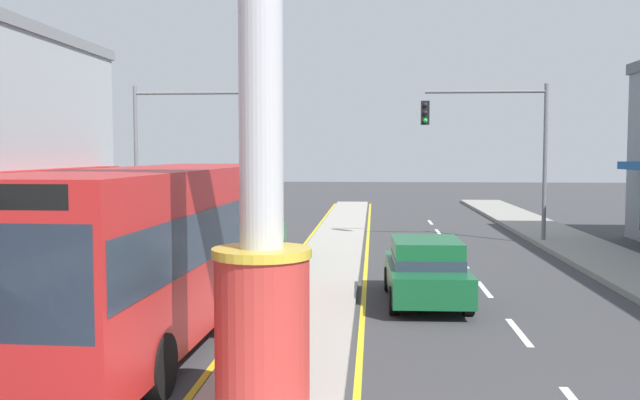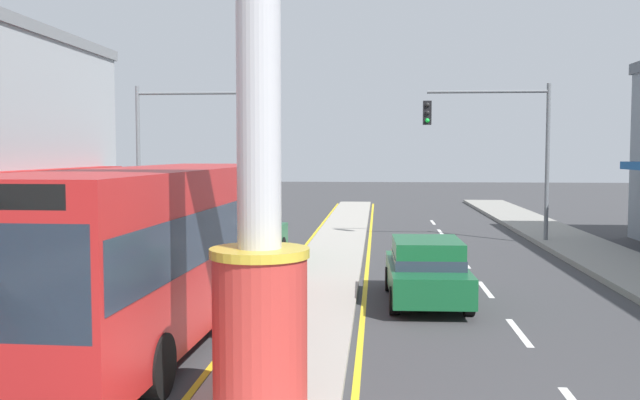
# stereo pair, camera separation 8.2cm
# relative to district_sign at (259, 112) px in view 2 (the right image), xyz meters

# --- Properties ---
(median_strip) EXTENTS (2.08, 52.00, 0.14)m
(median_strip) POSITION_rel_district_sign_xyz_m (0.00, 13.82, -4.02)
(median_strip) COLOR #A39E93
(median_strip) RESTS_ON ground
(sidewalk_left) EXTENTS (2.74, 60.00, 0.18)m
(sidewalk_left) POSITION_rel_district_sign_xyz_m (-9.01, 11.82, -4.00)
(sidewalk_left) COLOR gray
(sidewalk_left) RESTS_ON ground
(sidewalk_right) EXTENTS (2.74, 60.00, 0.18)m
(sidewalk_right) POSITION_rel_district_sign_xyz_m (9.01, 11.82, -4.00)
(sidewalk_right) COLOR gray
(sidewalk_right) RESTS_ON ground
(lane_markings) EXTENTS (8.82, 52.00, 0.01)m
(lane_markings) POSITION_rel_district_sign_xyz_m (0.00, 12.47, -4.09)
(lane_markings) COLOR silver
(lane_markings) RESTS_ON ground
(district_sign) EXTENTS (6.82, 1.31, 7.87)m
(district_sign) POSITION_rel_district_sign_xyz_m (0.00, 0.00, 0.00)
(district_sign) COLOR #B7332D
(district_sign) RESTS_ON median_strip
(traffic_light_left_side) EXTENTS (4.86, 0.46, 6.20)m
(traffic_light_left_side) POSITION_rel_district_sign_xyz_m (-6.28, 18.49, 0.16)
(traffic_light_left_side) COLOR slate
(traffic_light_left_side) RESTS_ON ground
(traffic_light_right_side) EXTENTS (4.86, 0.46, 6.20)m
(traffic_light_right_side) POSITION_rel_district_sign_xyz_m (6.28, 18.71, 0.16)
(traffic_light_right_side) COLOR slate
(traffic_light_right_side) RESTS_ON ground
(sedan_near_right_lane) EXTENTS (1.91, 4.34, 1.53)m
(sedan_near_right_lane) POSITION_rel_district_sign_xyz_m (2.69, 7.66, -3.30)
(sedan_near_right_lane) COLOR #14562D
(sedan_near_right_lane) RESTS_ON ground
(bus_far_right_lane) EXTENTS (2.83, 11.27, 3.26)m
(bus_far_right_lane) POSITION_rel_district_sign_xyz_m (-2.69, 4.24, -2.22)
(bus_far_right_lane) COLOR #B21E1E
(bus_far_right_lane) RESTS_ON ground
(suv_near_left_lane) EXTENTS (2.16, 4.70, 1.90)m
(suv_near_left_lane) POSITION_rel_district_sign_xyz_m (-2.69, 13.33, -3.11)
(suv_near_left_lane) COLOR #14562D
(suv_near_left_lane) RESTS_ON ground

